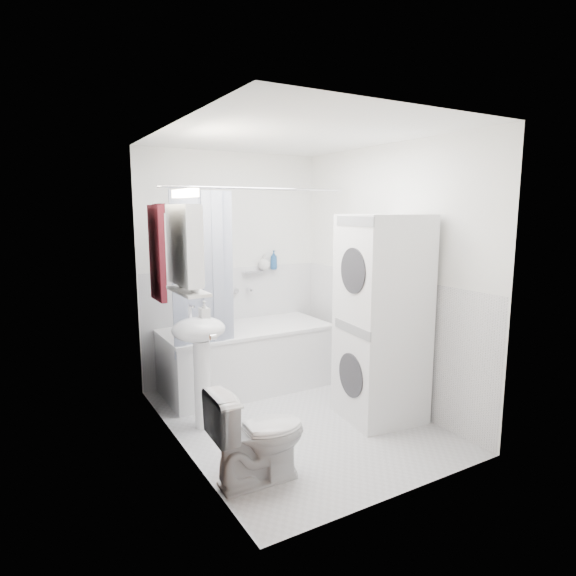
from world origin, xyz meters
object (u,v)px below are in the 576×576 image
sink (200,347)px  toilet (258,435)px  washer_dryer (381,319)px  bathtub (246,354)px

sink → toilet: bearing=-87.0°
washer_dryer → sink: bearing=165.4°
sink → toilet: sink is taller
toilet → washer_dryer: bearing=-72.3°
sink → bathtub: bearing=42.5°
bathtub → toilet: (-0.67, -1.61, -0.03)m
bathtub → sink: size_ratio=1.61×
sink → washer_dryer: bearing=-21.8°
washer_dryer → toilet: 1.54m
toilet → bathtub: bearing=-20.3°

